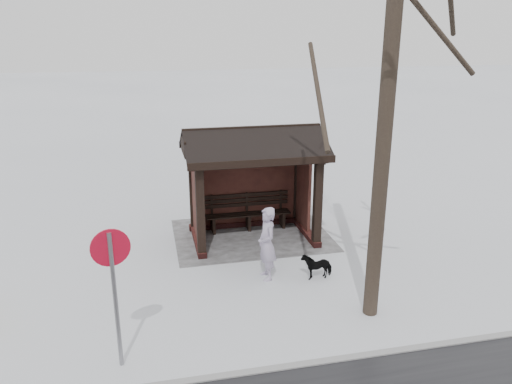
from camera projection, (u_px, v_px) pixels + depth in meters
ground at (253, 238)px, 13.63m from camera, size 120.00×120.00×0.00m
kerb at (321, 362)px, 8.53m from camera, size 120.00×0.15×0.06m
trampled_patch at (251, 235)px, 13.82m from camera, size 4.20×3.20×0.02m
bus_shelter at (252, 160)px, 13.11m from camera, size 3.60×2.40×3.09m
pedestrian at (267, 244)px, 11.20m from camera, size 0.46×0.65×1.70m
dog at (317, 265)px, 11.41m from camera, size 0.71×0.37×0.58m
road_sign at (113, 270)px, 7.96m from camera, size 0.63×0.16×2.48m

